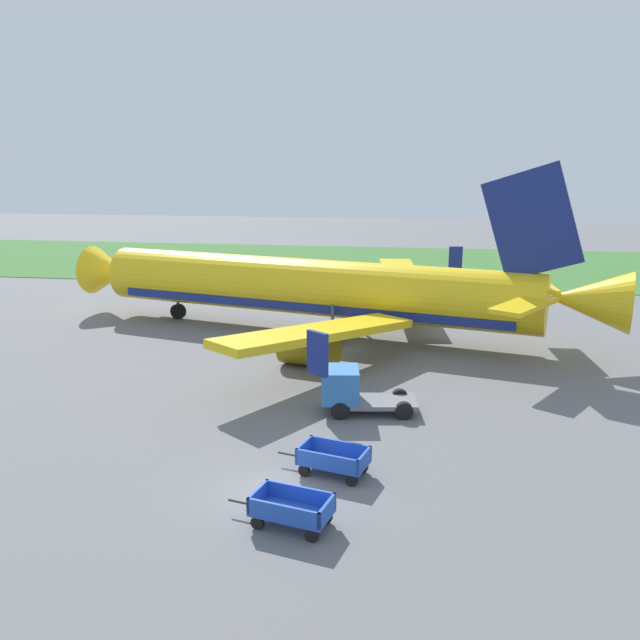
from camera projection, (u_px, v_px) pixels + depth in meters
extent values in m
plane|color=slate|center=(268.00, 493.00, 23.14)|extent=(220.00, 220.00, 0.00)
cube|color=#3D7033|center=(374.00, 264.00, 73.39)|extent=(220.00, 28.00, 0.06)
cylinder|color=yellow|center=(310.00, 287.00, 43.65)|extent=(30.02, 10.74, 3.70)
cube|color=navy|center=(310.00, 302.00, 43.89)|extent=(27.06, 9.85, 0.56)
cone|color=yellow|center=(110.00, 271.00, 49.76)|extent=(3.97, 4.28, 3.63)
cone|color=yellow|center=(588.00, 300.00, 37.17)|extent=(5.21, 4.49, 3.52)
cube|color=yellow|center=(319.00, 333.00, 34.78)|extent=(9.71, 12.07, 1.35)
cube|color=navy|center=(317.00, 353.00, 27.75)|extent=(1.01, 0.81, 1.90)
cylinder|color=#856D0E|center=(309.00, 347.00, 36.96)|extent=(3.61, 2.80, 2.10)
cube|color=yellow|center=(403.00, 280.00, 49.77)|extent=(4.43, 13.24, 1.35)
cube|color=navy|center=(456.00, 258.00, 54.41)|extent=(1.12, 0.36, 1.90)
cylinder|color=#856D0E|center=(381.00, 300.00, 49.15)|extent=(3.61, 2.80, 2.10)
cube|color=navy|center=(532.00, 222.00, 37.40)|extent=(5.89, 1.77, 6.88)
cube|color=yellow|center=(525.00, 305.00, 35.44)|extent=(4.27, 5.37, 0.24)
cube|color=yellow|center=(535.00, 285.00, 41.19)|extent=(2.18, 5.32, 0.24)
cylinder|color=#4C4C51|center=(178.00, 298.00, 47.91)|extent=(0.20, 0.20, 2.04)
cylinder|color=black|center=(178.00, 311.00, 48.16)|extent=(1.18, 0.70, 1.10)
cylinder|color=#4C4C51|center=(333.00, 321.00, 41.12)|extent=(0.20, 0.20, 2.04)
cylinder|color=black|center=(333.00, 336.00, 41.37)|extent=(1.18, 0.70, 1.10)
cylinder|color=#4C4C51|center=(356.00, 306.00, 45.07)|extent=(0.20, 0.20, 2.04)
cylinder|color=black|center=(356.00, 321.00, 45.32)|extent=(1.18, 0.70, 1.10)
cube|color=#234CB2|center=(292.00, 512.00, 20.93)|extent=(2.76, 1.95, 0.08)
cube|color=#234CB2|center=(283.00, 513.00, 20.27)|extent=(2.45, 0.68, 0.55)
cube|color=#234CB2|center=(300.00, 494.00, 21.44)|extent=(2.45, 0.68, 0.55)
cube|color=#234CB2|center=(258.00, 496.00, 21.30)|extent=(0.43, 1.38, 0.55)
cube|color=#234CB2|center=(327.00, 511.00, 20.42)|extent=(0.43, 1.38, 0.55)
cylinder|color=#2D2D33|center=(242.00, 503.00, 21.60)|extent=(0.99, 0.31, 0.08)
cylinder|color=black|center=(258.00, 522.00, 20.84)|extent=(0.47, 0.26, 0.44)
cylinder|color=black|center=(273.00, 506.00, 21.84)|extent=(0.47, 0.26, 0.44)
cylinder|color=black|center=(312.00, 535.00, 20.15)|extent=(0.47, 0.26, 0.44)
cylinder|color=black|center=(326.00, 517.00, 21.15)|extent=(0.47, 0.26, 0.44)
cube|color=#234CB2|center=(333.00, 462.00, 24.39)|extent=(2.78, 2.01, 0.08)
cube|color=#234CB2|center=(327.00, 462.00, 23.74)|extent=(2.44, 0.75, 0.55)
cube|color=#234CB2|center=(340.00, 448.00, 24.89)|extent=(2.44, 0.75, 0.55)
cube|color=#234CB2|center=(304.00, 449.00, 24.79)|extent=(0.46, 1.38, 0.55)
cube|color=#234CB2|center=(364.00, 460.00, 23.85)|extent=(0.46, 1.38, 0.55)
cylinder|color=#2D2D33|center=(290.00, 455.00, 25.11)|extent=(0.99, 0.34, 0.08)
cylinder|color=black|center=(304.00, 470.00, 24.32)|extent=(0.47, 0.27, 0.44)
cylinder|color=black|center=(317.00, 458.00, 25.32)|extent=(0.47, 0.27, 0.44)
cylinder|color=black|center=(352.00, 480.00, 23.59)|extent=(0.47, 0.27, 0.44)
cylinder|color=black|center=(362.00, 467.00, 24.58)|extent=(0.47, 0.27, 0.44)
cube|color=slate|center=(382.00, 402.00, 30.40)|extent=(3.35, 2.34, 0.20)
cube|color=#3370B7|center=(340.00, 384.00, 30.20)|extent=(1.96, 2.13, 1.50)
cube|color=#19232D|center=(323.00, 381.00, 30.17)|extent=(0.32, 1.61, 0.67)
cylinder|color=black|center=(340.00, 411.00, 29.60)|extent=(0.84, 0.41, 0.80)
cylinder|color=black|center=(339.00, 397.00, 31.26)|extent=(0.84, 0.41, 0.80)
cylinder|color=black|center=(404.00, 411.00, 29.59)|extent=(0.84, 0.41, 0.80)
cylinder|color=black|center=(400.00, 397.00, 31.25)|extent=(0.84, 0.41, 0.80)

